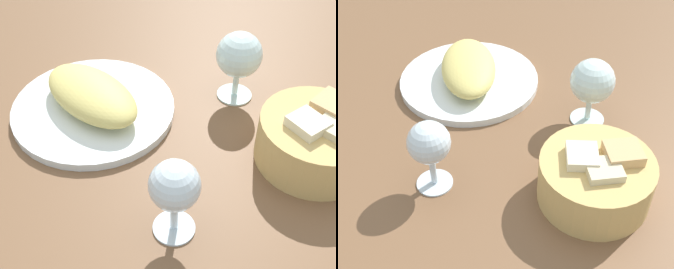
# 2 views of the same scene
# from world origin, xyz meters

# --- Properties ---
(ground_plane) EXTENTS (1.40, 1.40, 0.02)m
(ground_plane) POSITION_xyz_m (0.00, 0.00, -0.01)
(ground_plane) COLOR brown
(plate) EXTENTS (0.27, 0.27, 0.01)m
(plate) POSITION_xyz_m (-0.12, -0.02, 0.01)
(plate) COLOR white
(plate) RESTS_ON ground_plane
(omelette) EXTENTS (0.20, 0.11, 0.05)m
(omelette) POSITION_xyz_m (-0.12, -0.02, 0.04)
(omelette) COLOR #D5C369
(omelette) RESTS_ON plate
(lettuce_garnish) EXTENTS (0.04, 0.04, 0.02)m
(lettuce_garnish) POSITION_xyz_m (-0.18, -0.02, 0.02)
(lettuce_garnish) COLOR #498730
(lettuce_garnish) RESTS_ON plate
(bread_basket) EXTENTS (0.17, 0.17, 0.09)m
(bread_basket) POSITION_xyz_m (0.19, 0.16, 0.04)
(bread_basket) COLOR tan
(bread_basket) RESTS_ON ground_plane
(wine_glass_near) EXTENTS (0.06, 0.06, 0.12)m
(wine_glass_near) POSITION_xyz_m (0.15, -0.08, 0.08)
(wine_glass_near) COLOR silver
(wine_glass_near) RESTS_ON ground_plane
(wine_glass_far) EXTENTS (0.08, 0.08, 0.12)m
(wine_glass_far) POSITION_xyz_m (0.01, 0.19, 0.08)
(wine_glass_far) COLOR silver
(wine_glass_far) RESTS_ON ground_plane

